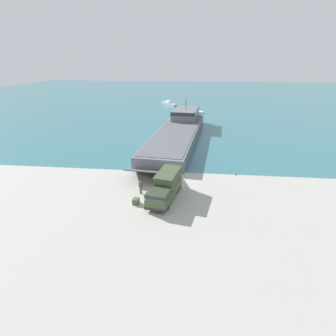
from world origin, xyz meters
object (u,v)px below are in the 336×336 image
Objects in this scene: landing_craft at (179,130)px; soldier_on_ramp at (141,186)px; cargo_crate at (136,201)px; military_truck at (165,186)px; moored_boat_b at (169,103)px; moored_boat_a at (191,112)px.

landing_craft is 23.21× the size of soldier_on_ramp.
landing_craft reaches higher than cargo_crate.
military_truck is 9.76× the size of cargo_crate.
soldier_on_ramp is at bearing -90.77° from landing_craft.
soldier_on_ramp is 0.23× the size of moored_boat_b.
landing_craft is 49.60× the size of cargo_crate.
moored_boat_b is at bearing 104.50° from landing_craft.
landing_craft is 5.37× the size of moored_boat_b.
military_truck reaches higher than moored_boat_b.
military_truck reaches higher than soldier_on_ramp.
moored_boat_b is at bearing -163.55° from military_truck.
landing_craft is at bearing 83.76° from cargo_crate.
moored_boat_a is at bearing 14.44° from soldier_on_ramp.
moored_boat_b is at bearing 34.67° from moored_boat_a.
moored_boat_b is (-6.89, 73.85, -1.07)m from military_truck.
landing_craft is 28.50m from soldier_on_ramp.
military_truck is 3.50m from soldier_on_ramp.
landing_craft reaches higher than moored_boat_a.
soldier_on_ramp is at bearing -90.31° from military_truck.
moored_boat_b is 75.93m from cargo_crate.
moored_boat_a is 18.08m from moored_boat_b.
moored_boat_b is (-3.49, 73.17, -0.55)m from soldier_on_ramp.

